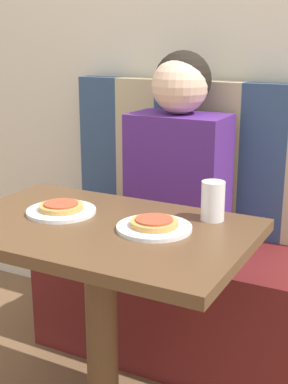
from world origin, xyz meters
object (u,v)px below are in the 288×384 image
plate_right (154,228)px  pizza_right (154,222)px  plate_left (61,211)px  person (179,150)px  drinking_cup (213,201)px  pizza_left (61,206)px

plate_right → pizza_right: (0.00, -0.00, 0.02)m
plate_left → plate_right: (0.33, 0.00, 0.00)m
plate_right → person: bearing=106.9°
person → plate_right: (0.16, -0.54, -0.11)m
plate_left → drinking_cup: (0.44, 0.16, 0.05)m
pizza_left → plate_left: bearing=90.0°
person → pizza_left: bearing=-106.9°
pizza_left → pizza_right: size_ratio=1.00×
person → drinking_cup: 0.47m
pizza_left → drinking_cup: size_ratio=1.15×
person → pizza_right: person is taller
plate_left → drinking_cup: size_ratio=1.82×
person → pizza_left: (-0.16, -0.54, -0.10)m
plate_right → drinking_cup: 0.20m
person → plate_right: 0.57m
person → pizza_right: size_ratio=5.34×
plate_right → drinking_cup: size_ratio=1.82×
pizza_left → pizza_right: 0.33m
plate_left → plate_right: 0.33m
person → plate_left: size_ratio=3.38×
pizza_left → person: bearing=73.1°
plate_left → person: bearing=73.1°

